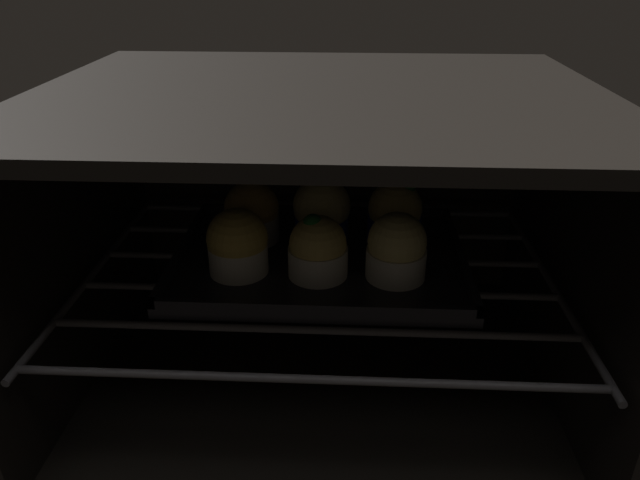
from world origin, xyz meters
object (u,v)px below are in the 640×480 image
object	(u,v)px
muffin_row0_col1	(317,250)
muffin_row1_col1	(322,212)
muffin_row1_col2	(395,215)
baking_tray	(320,259)
muffin_row0_col0	(238,245)
muffin_row0_col2	(397,249)
muffin_row1_col0	(252,214)

from	to	relation	value
muffin_row0_col1	muffin_row1_col1	size ratio (longest dim) A/B	0.91
muffin_row0_col1	muffin_row1_col2	bearing A→B (deg)	44.36
baking_tray	muffin_row1_col2	bearing A→B (deg)	25.45
muffin_row0_col0	muffin_row0_col1	distance (cm)	8.95
baking_tray	muffin_row0_col1	world-z (taller)	muffin_row0_col1
muffin_row0_col0	muffin_row1_col2	world-z (taller)	muffin_row1_col2
muffin_row0_col0	muffin_row0_col2	size ratio (longest dim) A/B	0.99
muffin_row0_col0	muffin_row1_col0	world-z (taller)	same
muffin_row0_col1	muffin_row1_col0	size ratio (longest dim) A/B	0.98
muffin_row0_col2	muffin_row0_col1	bearing A→B (deg)	-179.96
muffin_row0_col0	muffin_row0_col2	xyz separation A→B (cm)	(17.77, -0.31, 0.06)
muffin_row0_col0	muffin_row0_col1	xyz separation A→B (cm)	(8.94, -0.31, -0.22)
muffin_row0_col2	muffin_row1_col0	xyz separation A→B (cm)	(-17.47, 8.70, -0.01)
baking_tray	muffin_row1_col1	distance (cm)	5.96
muffin_row0_col0	muffin_row1_col2	size ratio (longest dim) A/B	0.92
muffin_row1_col1	muffin_row0_col2	bearing A→B (deg)	-45.10
muffin_row1_col1	muffin_row1_col2	world-z (taller)	same
muffin_row1_col1	muffin_row1_col0	bearing A→B (deg)	-179.65
baking_tray	muffin_row1_col2	world-z (taller)	muffin_row1_col2
baking_tray	muffin_row0_col1	distance (cm)	5.95
muffin_row0_col0	muffin_row1_col2	xyz separation A→B (cm)	(18.14, 8.68, 0.25)
muffin_row0_col2	muffin_row1_col2	distance (cm)	9.00
muffin_row0_col2	muffin_row1_col2	size ratio (longest dim) A/B	0.92
muffin_row0_col1	muffin_row1_col0	bearing A→B (deg)	134.75
muffin_row0_col2	muffin_row1_col0	size ratio (longest dim) A/B	1.00
muffin_row0_col0	muffin_row1_col0	size ratio (longest dim) A/B	0.99
muffin_row0_col1	muffin_row0_col2	world-z (taller)	muffin_row0_col2
baking_tray	muffin_row1_col0	world-z (taller)	muffin_row1_col0
muffin_row1_col0	muffin_row1_col2	world-z (taller)	muffin_row1_col2
muffin_row1_col0	muffin_row1_col2	size ratio (longest dim) A/B	0.93
muffin_row0_col0	muffin_row0_col2	distance (cm)	17.78
muffin_row1_col1	muffin_row1_col2	xyz separation A→B (cm)	(9.09, 0.23, -0.18)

